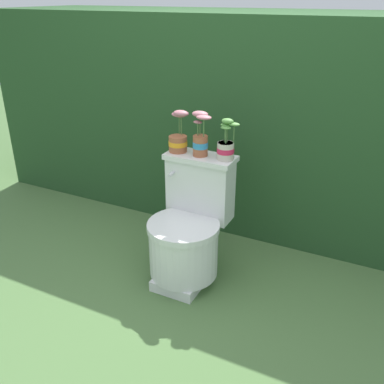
% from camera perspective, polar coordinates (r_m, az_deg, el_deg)
% --- Properties ---
extents(ground_plane, '(12.00, 12.00, 0.00)m').
position_cam_1_polar(ground_plane, '(2.64, -0.23, -12.26)').
color(ground_plane, '#4C703D').
extents(hedge_backdrop, '(4.25, 1.03, 1.49)m').
position_cam_1_polar(hedge_backdrop, '(3.31, 9.11, 9.78)').
color(hedge_backdrop, '#234723').
rests_on(hedge_backdrop, ground).
extents(toilet, '(0.42, 0.53, 0.74)m').
position_cam_1_polar(toilet, '(2.55, -0.46, -5.29)').
color(toilet, silver).
rests_on(toilet, ground).
extents(potted_plant_left, '(0.12, 0.13, 0.24)m').
position_cam_1_polar(potted_plant_left, '(2.54, -1.82, 7.34)').
color(potted_plant_left, '#9E5638').
rests_on(potted_plant_left, toilet).
extents(potted_plant_midleft, '(0.13, 0.10, 0.26)m').
position_cam_1_polar(potted_plant_midleft, '(2.46, 1.15, 7.22)').
color(potted_plant_midleft, '#9E5638').
rests_on(potted_plant_midleft, toilet).
extents(potted_plant_middle, '(0.12, 0.10, 0.24)m').
position_cam_1_polar(potted_plant_middle, '(2.41, 4.55, 6.11)').
color(potted_plant_middle, beige).
rests_on(potted_plant_middle, toilet).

